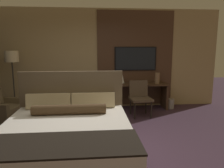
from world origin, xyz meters
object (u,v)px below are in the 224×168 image
vase_tall (122,79)px  desk (136,91)px  book (141,83)px  waste_bin (170,104)px  vase_short (157,78)px  desk_chair (140,95)px  floor_lamp (12,61)px  tv (135,59)px  armchair_by_window (3,112)px  bed (67,138)px

vase_tall → desk: bearing=-12.4°
book → waste_bin: (0.85, -0.11, -0.60)m
vase_short → waste_bin: vase_short is taller
desk_chair → vase_tall: vase_tall is taller
desk → vase_short: bearing=-9.3°
waste_bin → floor_lamp: bearing=-178.6°
vase_tall → tv: bearing=20.4°
vase_short → desk_chair: bearing=-138.5°
desk_chair → vase_tall: 0.86m
tv → armchair_by_window: size_ratio=1.31×
desk_chair → book: 0.69m
floor_lamp → vase_short: (3.84, 0.12, -0.50)m
desk_chair → floor_lamp: bearing=167.3°
vase_short → tv: bearing=150.0°
bed → floor_lamp: bearing=122.8°
vase_tall → book: bearing=-9.2°
tv → vase_short: 0.84m
desk → waste_bin: desk is taller
vase_tall → waste_bin: size_ratio=0.88×
vase_short → book: size_ratio=1.19×
desk → desk_chair: 0.63m
floor_lamp → vase_tall: bearing=5.9°
desk_chair → book: desk_chair is taller
vase_tall → vase_short: 0.97m
tv → floor_lamp: tv is taller
armchair_by_window → vase_tall: size_ratio=3.73×
desk_chair → waste_bin: (1.01, 0.52, -0.39)m
bed → waste_bin: bearing=45.2°
tv → desk_chair: size_ratio=1.35×
desk → desk_chair: (-0.05, -0.63, 0.04)m
armchair_by_window → desk: bearing=-59.2°
bed → desk_chair: 2.65m
desk → tv: size_ratio=1.40×
armchair_by_window → book: 3.59m
book → bed: bearing=-122.7°
book → waste_bin: 1.04m
bed → book: (1.76, 2.74, 0.38)m
book → floor_lamp: bearing=-176.4°
waste_bin → desk: bearing=173.6°
floor_lamp → vase_short: 3.87m
desk → floor_lamp: 3.40m
bed → tv: 3.55m
armchair_by_window → vase_short: vase_short is taller
desk → bed: bearing=-121.0°
tv → floor_lamp: (-3.27, -0.44, -0.03)m
armchair_by_window → waste_bin: armchair_by_window is taller
tv → waste_bin: bearing=-19.5°
waste_bin → bed: bearing=-134.8°
vase_tall → bed: bearing=-113.9°
desk → armchair_by_window: armchair_by_window is taller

